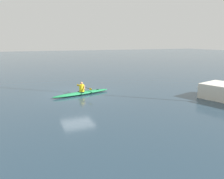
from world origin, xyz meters
name	(u,v)px	position (x,y,z in m)	size (l,w,h in m)	color
ground_plane	(77,94)	(0.00, 0.00, 0.00)	(160.00, 160.00, 0.00)	#233847
kayak	(82,93)	(-0.29, 0.44, 0.13)	(4.84, 1.78, 0.25)	#19723F
kayaker	(82,88)	(-0.30, 0.44, 0.56)	(0.69, 2.29, 0.75)	yellow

